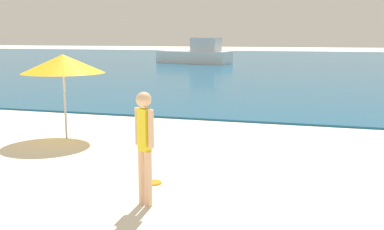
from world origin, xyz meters
TOP-DOWN VIEW (x-y plane):
  - water at (0.00, 42.04)m, footprint 160.00×60.00m
  - person_standing at (0.17, 5.53)m, footprint 0.33×0.22m
  - frisbee at (-0.07, 6.45)m, footprint 0.26×0.26m
  - boat_far at (-8.07, 37.32)m, footprint 6.70×3.38m
  - beach_umbrella at (-3.20, 8.93)m, footprint 1.88×1.88m

SIDE VIEW (x-z plane):
  - frisbee at x=-0.07m, z-range 0.00..0.03m
  - water at x=0.00m, z-range 0.00..0.06m
  - boat_far at x=-8.07m, z-range -0.28..1.90m
  - person_standing at x=0.17m, z-range 0.11..1.72m
  - beach_umbrella at x=-3.20m, z-range 0.76..2.71m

